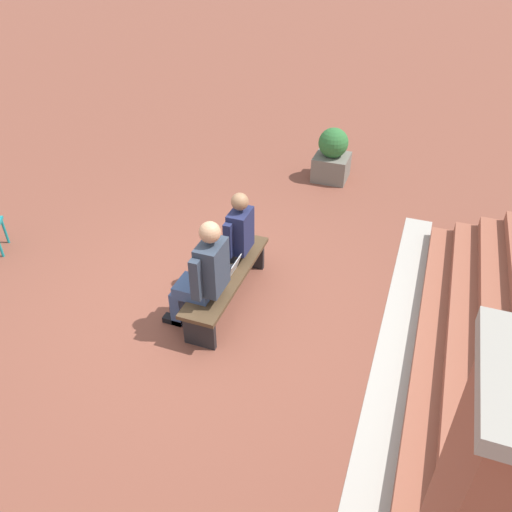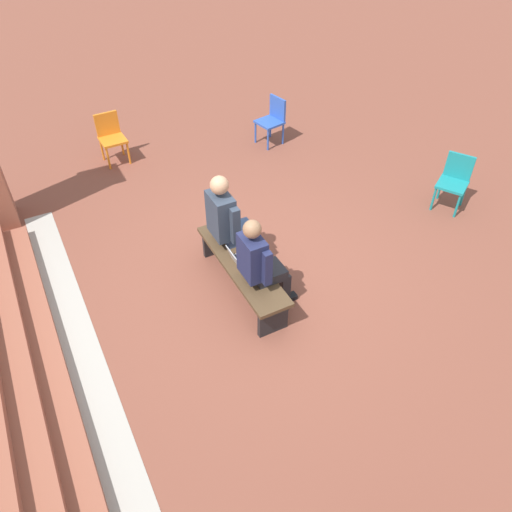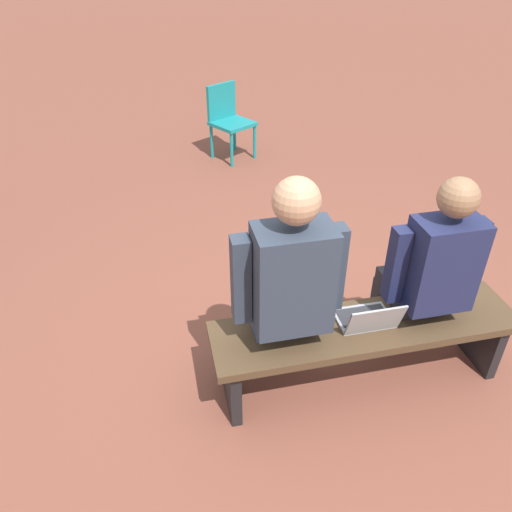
# 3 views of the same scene
# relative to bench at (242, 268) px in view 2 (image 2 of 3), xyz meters

# --- Properties ---
(ground_plane) EXTENTS (60.00, 60.00, 0.00)m
(ground_plane) POSITION_rel_bench_xyz_m (0.18, -0.21, -0.35)
(ground_plane) COLOR brown
(concrete_strip) EXTENTS (5.71, 0.40, 0.01)m
(concrete_strip) POSITION_rel_bench_xyz_m (-0.00, 2.07, -0.35)
(concrete_strip) COLOR #A8A399
(concrete_strip) RESTS_ON ground
(bench) EXTENTS (1.80, 0.44, 0.45)m
(bench) POSITION_rel_bench_xyz_m (0.00, 0.00, 0.00)
(bench) COLOR #4C3823
(bench) RESTS_ON ground
(person_student) EXTENTS (0.54, 0.68, 1.34)m
(person_student) POSITION_rel_bench_xyz_m (-0.36, -0.07, 0.36)
(person_student) COLOR #232328
(person_student) RESTS_ON ground
(person_adult) EXTENTS (0.59, 0.75, 1.43)m
(person_adult) POSITION_rel_bench_xyz_m (0.47, -0.07, 0.40)
(person_adult) COLOR #384C75
(person_adult) RESTS_ON ground
(laptop) EXTENTS (0.32, 0.29, 0.21)m
(laptop) POSITION_rel_bench_xyz_m (0.00, 0.01, 0.15)
(laptop) COLOR #9EA0A5
(laptop) RESTS_ON bench
(plastic_chair_near_bench_right) EXTENTS (0.49, 0.49, 0.84)m
(plastic_chair_near_bench_right) POSITION_rel_bench_xyz_m (3.22, -2.23, 0.13)
(plastic_chair_near_bench_right) COLOR #2D56B7
(plastic_chair_near_bench_right) RESTS_ON ground
(plastic_chair_near_bench_left) EXTENTS (0.58, 0.58, 0.84)m
(plastic_chair_near_bench_left) POSITION_rel_bench_xyz_m (0.16, -3.67, 0.13)
(plastic_chair_near_bench_left) COLOR teal
(plastic_chair_near_bench_left) RESTS_ON ground
(plastic_chair_foreground) EXTENTS (0.44, 0.44, 0.84)m
(plastic_chair_foreground) POSITION_rel_bench_xyz_m (3.95, 0.54, 0.13)
(plastic_chair_foreground) COLOR orange
(plastic_chair_foreground) RESTS_ON ground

